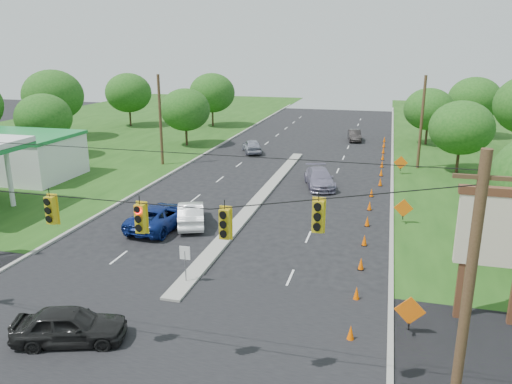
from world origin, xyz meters
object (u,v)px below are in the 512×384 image
(white_sedan, at_px, (191,213))
(blue_pickup, at_px, (161,216))
(pylon_sign, at_px, (501,235))
(black_sedan, at_px, (70,326))

(white_sedan, height_order, blue_pickup, blue_pickup)
(pylon_sign, height_order, black_sedan, pylon_sign)
(pylon_sign, bearing_deg, blue_pickup, 159.83)
(pylon_sign, xyz_separation_m, white_sedan, (-17.35, 8.06, -3.21))
(pylon_sign, bearing_deg, white_sedan, 155.09)
(blue_pickup, bearing_deg, white_sedan, -144.16)
(black_sedan, bearing_deg, pylon_sign, -87.78)
(black_sedan, distance_m, white_sedan, 14.32)
(white_sedan, distance_m, blue_pickup, 2.02)
(black_sedan, relative_size, blue_pickup, 0.78)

